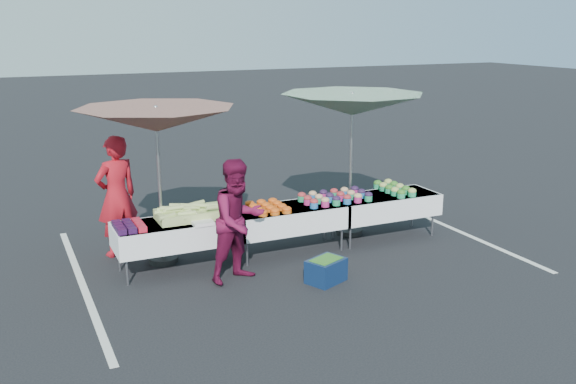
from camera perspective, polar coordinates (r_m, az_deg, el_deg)
name	(u,v)px	position (r m, az deg, el deg)	size (l,w,h in m)	color
ground	(288,252)	(10.39, 0.00, -5.34)	(80.00, 80.00, 0.00)	black
stripe_left	(83,284)	(9.59, -17.80, -7.83)	(0.10, 5.00, 0.00)	silver
stripe_right	(448,226)	(12.02, 14.01, -2.98)	(0.10, 5.00, 0.00)	silver
table_left	(178,232)	(9.63, -9.79, -3.54)	(1.86, 0.81, 0.75)	white
table_center	(288,217)	(10.21, 0.00, -2.26)	(1.86, 0.81, 0.75)	white
table_right	(384,204)	(11.05, 8.50, -1.10)	(1.86, 0.81, 0.75)	white
berry_punnets	(129,226)	(9.36, -13.95, -2.96)	(0.40, 0.54, 0.08)	black
corn_pile	(191,213)	(9.65, -8.58, -1.86)	(1.16, 0.57, 0.26)	#9EBB60
plastic_bags	(203,223)	(9.37, -7.59, -2.73)	(0.30, 0.25, 0.05)	white
carrot_bowls	(268,207)	(10.00, -1.80, -1.34)	(0.55, 0.69, 0.11)	#C55715
potato_cups	(335,196)	(10.51, 4.21, -0.40)	(1.14, 0.58, 0.16)	#2364A7
bean_baskets	(394,188)	(11.19, 9.44, 0.34)	(0.36, 0.86, 0.15)	#24905C
vendor	(117,196)	(10.36, -14.99, -0.36)	(0.70, 0.46, 1.92)	#A8131E
customer	(239,221)	(9.05, -4.41, -2.56)	(0.86, 0.67, 1.77)	maroon
umbrella_left	(156,121)	(9.61, -11.62, 6.23)	(2.46, 2.46, 2.42)	black
umbrella_right	(352,106)	(10.83, 5.73, 7.66)	(3.00, 3.00, 2.48)	black
storage_bin	(326,270)	(9.19, 3.40, -6.93)	(0.64, 0.56, 0.35)	#0D2042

